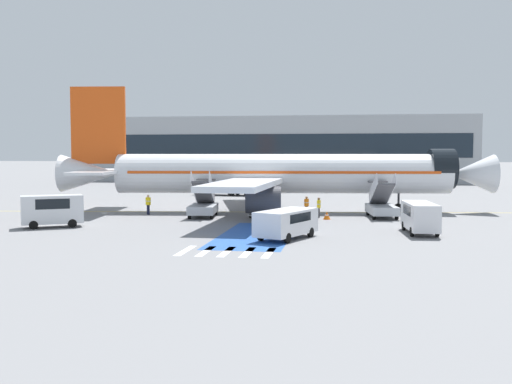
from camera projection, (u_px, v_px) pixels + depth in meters
ground_plane at (291, 211)px, 56.64m from camera, size 600.00×600.00×0.00m
apron_leadline_yellow at (283, 212)px, 56.04m from camera, size 74.26×9.26×0.01m
apron_stand_patch_blue at (256, 235)px, 40.51m from camera, size 4.84×13.41×0.01m
apron_walkway_bar_0 at (185, 251)px, 34.07m from camera, size 0.44×3.60×0.01m
apron_walkway_bar_1 at (206, 251)px, 33.88m from camera, size 0.44×3.60×0.01m
apron_walkway_bar_2 at (227, 252)px, 33.69m from camera, size 0.44×3.60×0.01m
apron_walkway_bar_3 at (248, 252)px, 33.51m from camera, size 0.44×3.60×0.01m
apron_walkway_bar_4 at (269, 253)px, 33.32m from camera, size 0.44×3.60×0.01m
airliner at (275, 174)px, 55.82m from camera, size 40.45×32.15×11.72m
boarding_stairs_forward at (382, 206)px, 51.30m from camera, size 2.77×5.42×3.88m
boarding_stairs_aft at (203, 205)px, 51.85m from camera, size 2.77×5.42×4.05m
fuel_tanker at (229, 182)px, 77.93m from camera, size 9.07×3.90×3.44m
service_van_0 at (52, 208)px, 44.59m from camera, size 4.66×3.78×2.40m
service_van_1 at (286, 221)px, 38.59m from camera, size 3.91×5.48×1.88m
service_van_3 at (420, 215)px, 41.18m from camera, size 2.19×5.25×2.12m
baggage_cart at (264, 216)px, 50.45m from camera, size 2.97×2.80×0.87m
ground_crew_0 at (307, 205)px, 52.65m from camera, size 0.40×0.49×1.74m
ground_crew_1 at (319, 206)px, 51.15m from camera, size 0.31×0.47×1.74m
ground_crew_2 at (148, 203)px, 53.73m from camera, size 0.49×0.39×1.80m
traffic_cone_0 at (327, 215)px, 49.90m from camera, size 0.61×0.61×0.68m
terminal_building at (274, 149)px, 116.66m from camera, size 75.23×12.10×12.37m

